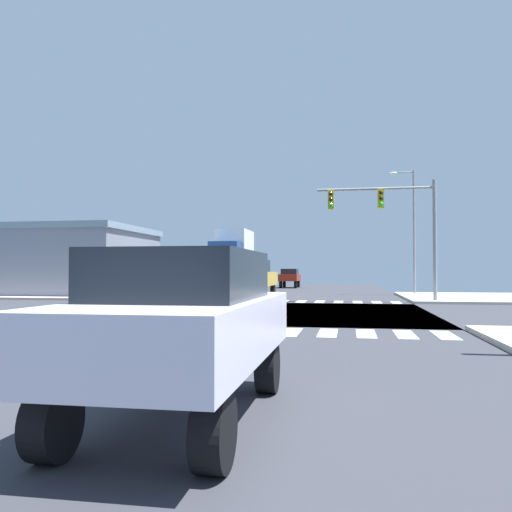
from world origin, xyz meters
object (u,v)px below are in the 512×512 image
traffic_signal_mast (388,213)px  street_lamp (411,221)px  sedan_farside_2 (184,319)px  sedan_nearside_1 (290,276)px  pickup_crossing_1 (256,277)px  box_truck_middle_1 (232,259)px  bank_building (51,261)px

traffic_signal_mast → street_lamp: size_ratio=0.75×
traffic_signal_mast → sedan_farside_2: 23.94m
sedan_nearside_1 → street_lamp: bearing=124.6°
pickup_crossing_1 → sedan_farside_2: bearing=98.2°
sedan_farside_2 → box_truck_middle_1: (-7.00, 34.27, 1.45)m
bank_building → sedan_nearside_1: bank_building is taller
street_lamp → bank_building: (-24.51, -4.41, -2.80)m
street_lamp → box_truck_middle_1: 13.41m
box_truck_middle_1 → street_lamp: bearing=172.5°
sedan_farside_2 → traffic_signal_mast: bearing=80.6°
traffic_signal_mast → box_truck_middle_1: 15.56m
street_lamp → pickup_crossing_1: size_ratio=1.70×
box_truck_middle_1 → traffic_signal_mast: bearing=134.8°
pickup_crossing_1 → traffic_signal_mast: bearing=151.4°
traffic_signal_mast → street_lamp: street_lamp is taller
traffic_signal_mast → sedan_farside_2: size_ratio=1.50×
sedan_nearside_1 → sedan_farside_2: 47.29m
traffic_signal_mast → bank_building: size_ratio=0.45×
sedan_farside_2 → pickup_crossing_1: size_ratio=0.84×
bank_building → box_truck_middle_1: box_truck_middle_1 is taller
street_lamp → bank_building: 25.06m
street_lamp → sedan_farside_2: 33.36m
sedan_farside_2 → pickup_crossing_1: (-4.00, 27.62, 0.17)m
bank_building → pickup_crossing_1: 14.51m
sedan_farside_2 → pickup_crossing_1: bearing=98.2°
bank_building → traffic_signal_mast: bearing=-12.1°
traffic_signal_mast → pickup_crossing_1: 9.60m
sedan_nearside_1 → traffic_signal_mast: bearing=108.3°
sedan_farside_2 → box_truck_middle_1: bearing=101.5°
bank_building → sedan_farside_2: 33.68m
street_lamp → sedan_farside_2: street_lamp is taller
traffic_signal_mast → street_lamp: 9.48m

